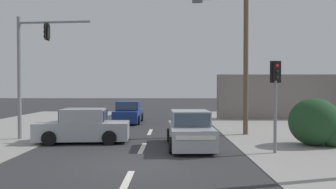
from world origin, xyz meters
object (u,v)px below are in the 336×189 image
object	(u,v)px
sedan_receding_far	(190,131)
sedan_oncoming_near	(83,127)
traffic_signal_mast	(30,61)
sedan_crossing_left	(128,113)
pedestal_signal_right_kerb	(275,91)
utility_pole_midground_right	(244,33)

from	to	relation	value
sedan_receding_far	sedan_oncoming_near	world-z (taller)	same
traffic_signal_mast	sedan_crossing_left	distance (m)	9.14
sedan_receding_far	sedan_oncoming_near	xyz separation A→B (m)	(-4.88, 1.21, 0.00)
pedestal_signal_right_kerb	sedan_oncoming_near	distance (m)	8.64
sedan_crossing_left	sedan_oncoming_near	distance (m)	8.55
traffic_signal_mast	sedan_crossing_left	bearing A→B (deg)	63.55
utility_pole_midground_right	sedan_crossing_left	size ratio (longest dim) A/B	2.41
traffic_signal_mast	sedan_receding_far	xyz separation A→B (m)	(7.71, -2.02, -3.13)
sedan_receding_far	sedan_crossing_left	world-z (taller)	same
sedan_crossing_left	utility_pole_midground_right	bearing A→B (deg)	-40.56
traffic_signal_mast	sedan_receding_far	distance (m)	8.56
sedan_receding_far	sedan_oncoming_near	distance (m)	5.03
traffic_signal_mast	sedan_receding_far	size ratio (longest dim) A/B	1.40
utility_pole_midground_right	sedan_oncoming_near	bearing A→B (deg)	-162.38
traffic_signal_mast	pedestal_signal_right_kerb	world-z (taller)	traffic_signal_mast
pedestal_signal_right_kerb	sedan_crossing_left	size ratio (longest dim) A/B	0.84
pedestal_signal_right_kerb	sedan_receding_far	xyz separation A→B (m)	(-3.19, 1.34, -1.71)
utility_pole_midground_right	sedan_receding_far	world-z (taller)	utility_pole_midground_right
pedestal_signal_right_kerb	sedan_receding_far	world-z (taller)	pedestal_signal_right_kerb
pedestal_signal_right_kerb	sedan_crossing_left	distance (m)	13.23
utility_pole_midground_right	sedan_oncoming_near	world-z (taller)	utility_pole_midground_right
sedan_oncoming_near	sedan_receding_far	bearing A→B (deg)	-13.90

